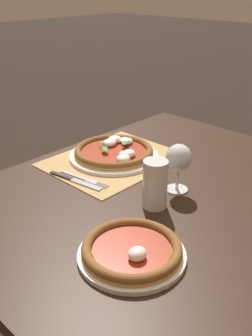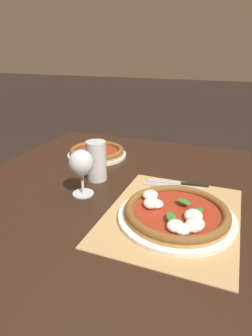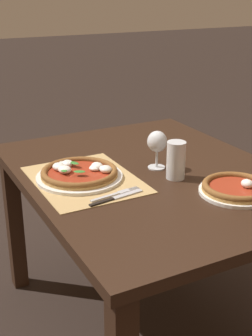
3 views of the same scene
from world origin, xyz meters
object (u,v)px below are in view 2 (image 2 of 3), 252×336
pizza_far (97,152)px  wine_glass (81,165)px  fork (172,186)px  pint_glass (97,162)px  knife (177,183)px  pizza_near (176,213)px

pizza_far → wine_glass: bearing=-160.3°
fork → pint_glass: bearing=97.5°
pizza_far → fork: bearing=-115.4°
fork → knife: (0.03, -0.01, 0.00)m
pizza_far → wine_glass: wine_glass is taller
pizza_far → knife: (-0.15, -0.40, -0.01)m
pizza_far → pint_glass: pint_glass is taller
pizza_near → knife: 0.23m
pint_glass → fork: size_ratio=0.72×
pizza_near → pint_glass: 0.37m
pizza_near → pizza_far: size_ratio=1.25×
pizza_near → knife: bearing=11.1°
pizza_far → fork: size_ratio=1.31×
pint_glass → fork: bearing=-82.5°
pint_glass → knife: pint_glass is taller
pizza_near → wine_glass: size_ratio=2.12×
pint_glass → fork: 0.28m
pizza_far → knife: pizza_far is taller
wine_glass → fork: bearing=-59.0°
pizza_far → pint_glass: 0.25m
knife → pizza_near: bearing=-168.9°
pizza_far → wine_glass: size_ratio=1.69×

